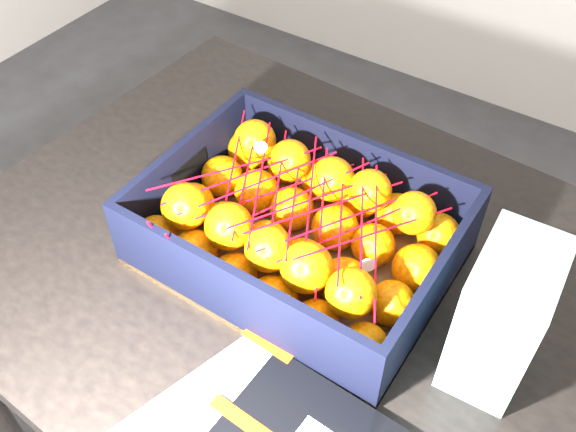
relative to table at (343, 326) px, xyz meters
The scene contains 5 objects.
table is the anchor object (origin of this frame).
produce_crate 0.16m from the table, behind, with size 0.43×0.32×0.12m.
clementine_heap 0.18m from the table, behind, with size 0.41×0.30×0.12m.
mesh_net 0.23m from the table, behind, with size 0.35×0.28×0.09m.
retail_carton 0.29m from the table, ahead, with size 0.09×0.13×0.20m, color white.
Camera 1 is at (0.51, -0.37, 1.48)m, focal length 40.05 mm.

